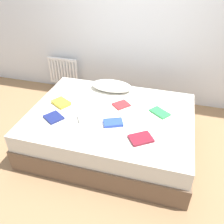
% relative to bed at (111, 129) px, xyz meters
% --- Properties ---
extents(ground_plane, '(8.00, 8.00, 0.00)m').
position_rel_bed_xyz_m(ground_plane, '(0.00, 0.00, -0.25)').
color(ground_plane, '#93704C').
extents(back_wall, '(6.00, 0.10, 2.80)m').
position_rel_bed_xyz_m(back_wall, '(0.00, 1.35, 1.15)').
color(back_wall, silver).
rests_on(back_wall, ground).
extents(bed, '(2.00, 1.50, 0.50)m').
position_rel_bed_xyz_m(bed, '(0.00, 0.00, 0.00)').
color(bed, brown).
rests_on(bed, ground).
extents(radiator, '(0.55, 0.04, 0.48)m').
position_rel_bed_xyz_m(radiator, '(-1.22, 1.20, 0.11)').
color(radiator, white).
rests_on(radiator, ground).
extents(pillow, '(0.57, 0.30, 0.13)m').
position_rel_bed_xyz_m(pillow, '(-0.14, 0.55, 0.32)').
color(pillow, white).
rests_on(pillow, bed).
extents(textbook_maroon, '(0.29, 0.28, 0.03)m').
position_rel_bed_xyz_m(textbook_maroon, '(0.44, -0.38, 0.27)').
color(textbook_maroon, maroon).
rests_on(textbook_maroon, bed).
extents(textbook_green, '(0.27, 0.25, 0.02)m').
position_rel_bed_xyz_m(textbook_green, '(0.57, 0.15, 0.26)').
color(textbook_green, green).
rests_on(textbook_green, bed).
extents(textbook_white, '(0.28, 0.24, 0.04)m').
position_rel_bed_xyz_m(textbook_white, '(-0.22, -0.19, 0.27)').
color(textbook_white, white).
rests_on(textbook_white, bed).
extents(textbook_red, '(0.25, 0.25, 0.02)m').
position_rel_bed_xyz_m(textbook_red, '(0.08, 0.20, 0.26)').
color(textbook_red, red).
rests_on(textbook_red, bed).
extents(textbook_navy, '(0.27, 0.26, 0.02)m').
position_rel_bed_xyz_m(textbook_navy, '(-0.62, -0.29, 0.27)').
color(textbook_navy, navy).
rests_on(textbook_navy, bed).
extents(textbook_blue, '(0.26, 0.22, 0.03)m').
position_rel_bed_xyz_m(textbook_blue, '(0.08, -0.20, 0.27)').
color(textbook_blue, '#2847B7').
rests_on(textbook_blue, bed).
extents(textbook_yellow, '(0.27, 0.25, 0.04)m').
position_rel_bed_xyz_m(textbook_yellow, '(-0.67, 0.02, 0.27)').
color(textbook_yellow, yellow).
rests_on(textbook_yellow, bed).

